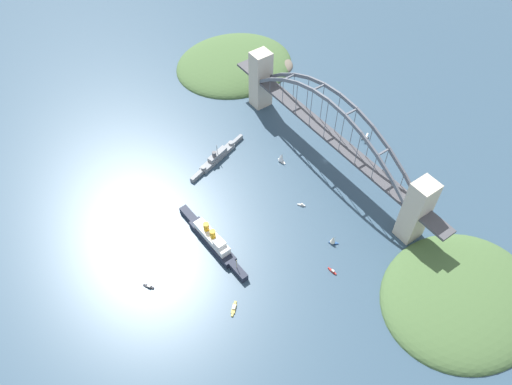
% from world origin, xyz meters
% --- Properties ---
extents(ground_plane, '(1400.00, 1400.00, 0.00)m').
position_xyz_m(ground_plane, '(0.00, 0.00, 0.00)').
color(ground_plane, '#334C60').
extents(harbor_arch_bridge, '(272.79, 18.66, 76.24)m').
position_xyz_m(harbor_arch_bridge, '(0.00, -0.00, 32.89)').
color(harbor_arch_bridge, beige).
rests_on(harbor_arch_bridge, ground).
extents(headland_west_shore, '(111.13, 128.98, 25.33)m').
position_xyz_m(headland_west_shore, '(-170.55, 9.94, 0.00)').
color(headland_west_shore, '#476638').
rests_on(headland_west_shore, ground).
extents(headland_east_shore, '(123.92, 137.13, 25.64)m').
position_xyz_m(headland_east_shore, '(177.17, -18.44, 0.00)').
color(headland_east_shore, '#476638').
rests_on(headland_east_shore, ground).
extents(ocean_liner, '(88.79, 12.97, 20.23)m').
position_xyz_m(ocean_liner, '(-18.59, 137.55, 5.87)').
color(ocean_liner, '#1E2333').
rests_on(ocean_liner, ground).
extents(naval_cruiser, '(26.04, 71.76, 18.10)m').
position_xyz_m(naval_cruiser, '(60.63, 82.17, 3.31)').
color(naval_cruiser, gray).
rests_on(naval_cruiser, ground).
extents(seaplane_taxiing_near_bridge, '(8.79, 10.99, 4.97)m').
position_xyz_m(seaplane_taxiing_near_bridge, '(-0.38, -51.83, 2.13)').
color(seaplane_taxiing_near_bridge, '#B7B7B2').
rests_on(seaplane_taxiing_near_bridge, ground).
extents(small_boat_0, '(8.40, 2.24, 2.56)m').
position_xyz_m(small_boat_0, '(-95.55, 74.99, 0.91)').
color(small_boat_0, '#B2231E').
rests_on(small_boat_0, ground).
extents(small_boat_1, '(7.07, 6.88, 9.63)m').
position_xyz_m(small_boat_1, '(-75.21, 56.89, 4.46)').
color(small_boat_1, '#234C8C').
rests_on(small_boat_1, ground).
extents(small_boat_2, '(8.07, 5.96, 2.34)m').
position_xyz_m(small_boat_2, '(-24.13, 198.33, 0.84)').
color(small_boat_2, black).
rests_on(small_boat_2, ground).
extents(small_boat_3, '(6.05, 5.11, 2.57)m').
position_xyz_m(small_boat_3, '(-29.76, 52.67, 0.93)').
color(small_boat_3, silver).
rests_on(small_boat_3, ground).
extents(small_boat_4, '(9.86, 10.13, 2.20)m').
position_xyz_m(small_boat_4, '(-77.03, 155.40, 0.79)').
color(small_boat_4, gold).
rests_on(small_boat_4, ground).
extents(small_boat_5, '(9.33, 5.61, 10.87)m').
position_xyz_m(small_boat_5, '(23.69, 34.27, 4.98)').
color(small_boat_5, silver).
rests_on(small_boat_5, ground).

